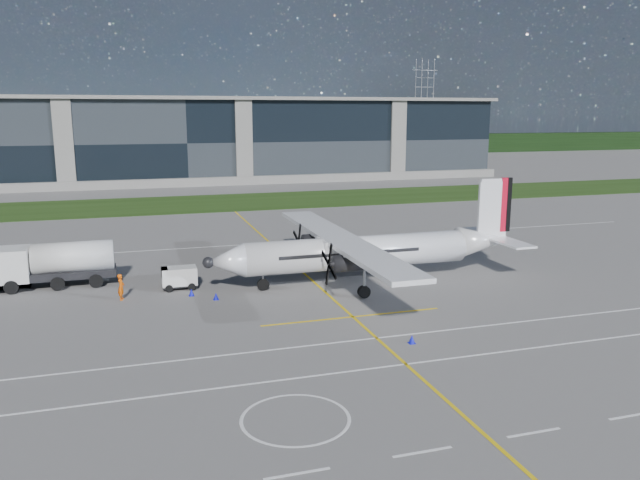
{
  "coord_description": "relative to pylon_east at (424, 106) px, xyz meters",
  "views": [
    {
      "loc": [
        -10.21,
        -41.7,
        12.82
      ],
      "look_at": [
        3.49,
        2.7,
        3.29
      ],
      "focal_mm": 35.0,
      "sensor_mm": 36.0,
      "label": 1
    }
  ],
  "objects": [
    {
      "name": "safety_cone_fwd",
      "position": [
        -91.39,
        -148.19,
        -14.75
      ],
      "size": [
        0.36,
        0.36,
        0.5
      ],
      "primitive_type": "cone",
      "color": "#0B0EBD",
      "rests_on": "ground"
    },
    {
      "name": "pylon_east",
      "position": [
        0.0,
        0.0,
        0.0
      ],
      "size": [
        9.0,
        4.6,
        30.0
      ],
      "primitive_type": null,
      "color": "gray",
      "rests_on": "ground"
    },
    {
      "name": "baggage_tug",
      "position": [
        -92.03,
        -146.08,
        -14.19
      ],
      "size": [
        2.71,
        1.62,
        1.62
      ],
      "primitive_type": null,
      "color": "silver",
      "rests_on": "ground"
    },
    {
      "name": "yellow_taxiway_centerline",
      "position": [
        -82.0,
        -140.0,
        -14.99
      ],
      "size": [
        0.2,
        70.0,
        0.01
      ],
      "primitive_type": "cube",
      "color": "yellow",
      "rests_on": "ground"
    },
    {
      "name": "tree_line",
      "position": [
        -85.0,
        -10.0,
        -12.0
      ],
      "size": [
        400.0,
        6.0,
        6.0
      ],
      "primitive_type": "cube",
      "color": "black",
      "rests_on": "ground"
    },
    {
      "name": "safety_cone_nose_port",
      "position": [
        -89.84,
        -149.64,
        -14.75
      ],
      "size": [
        0.36,
        0.36,
        0.5
      ],
      "primitive_type": "cone",
      "color": "#0B0EBD",
      "rests_on": "ground"
    },
    {
      "name": "ground",
      "position": [
        -85.0,
        -110.0,
        -15.0
      ],
      "size": [
        400.0,
        400.0,
        0.0
      ],
      "primitive_type": "plane",
      "color": "#64615F",
      "rests_on": "ground"
    },
    {
      "name": "turboprop_aircraft",
      "position": [
        -77.98,
        -148.35,
        -11.16
      ],
      "size": [
        24.7,
        25.61,
        7.68
      ],
      "primitive_type": null,
      "color": "white",
      "rests_on": "ground"
    },
    {
      "name": "grass_strip",
      "position": [
        -85.0,
        -102.0,
        -14.98
      ],
      "size": [
        400.0,
        18.0,
        0.04
      ],
      "primitive_type": "cube",
      "color": "#1E380F",
      "rests_on": "ground"
    },
    {
      "name": "ground_crew_person",
      "position": [
        -96.13,
        -147.74,
        -13.94
      ],
      "size": [
        0.77,
        0.97,
        2.11
      ],
      "primitive_type": "imported",
      "rotation": [
        0.0,
        0.0,
        1.37
      ],
      "color": "#F25907",
      "rests_on": "ground"
    },
    {
      "name": "white_lane_line",
      "position": [
        -85.0,
        -164.0,
        -14.99
      ],
      "size": [
        90.0,
        0.15,
        0.01
      ],
      "primitive_type": "cube",
      "color": "white",
      "rests_on": "ground"
    },
    {
      "name": "safety_cone_stbdwing",
      "position": [
        -80.79,
        -135.18,
        -14.75
      ],
      "size": [
        0.36,
        0.36,
        0.5
      ],
      "primitive_type": "cone",
      "color": "#0B0EBD",
      "rests_on": "ground"
    },
    {
      "name": "terminal_building",
      "position": [
        -85.0,
        -70.0,
        -7.5
      ],
      "size": [
        120.0,
        20.0,
        15.0
      ],
      "primitive_type": "cube",
      "color": "black",
      "rests_on": "ground"
    },
    {
      "name": "fuel_tanker_truck",
      "position": [
        -101.38,
        -142.66,
        -13.34
      ],
      "size": [
        8.85,
        2.88,
        3.32
      ],
      "primitive_type": null,
      "color": "silver",
      "rests_on": "ground"
    },
    {
      "name": "safety_cone_portwing",
      "position": [
        -80.41,
        -161.35,
        -14.75
      ],
      "size": [
        0.36,
        0.36,
        0.5
      ],
      "primitive_type": "cone",
      "color": "#0B0EBD",
      "rests_on": "ground"
    }
  ]
}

